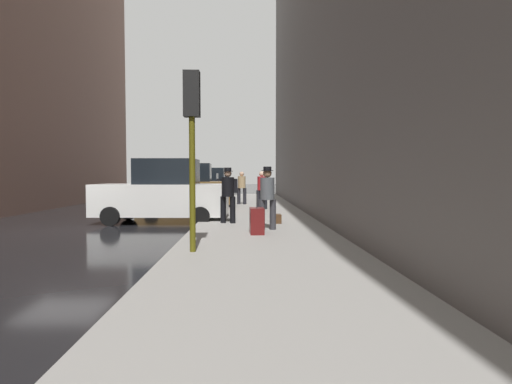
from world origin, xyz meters
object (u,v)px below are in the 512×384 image
Objects in this scene: parked_black_suv at (209,183)px; pedestrian_in_red_jacket at (262,188)px; parked_bronze_suv at (187,188)px; pedestrian_in_tan_coat at (242,186)px; parked_white_van at (163,194)px; traffic_light at (192,122)px; pedestrian_with_fedora at (228,192)px; parked_blue_sedan at (200,188)px; rolling_suitcase at (257,221)px; parked_gray_coupe at (215,184)px; pedestrian_with_beanie at (267,195)px; fire_hydrant at (221,201)px; duffel_bag at (276,219)px.

parked_black_suv is 14.74m from pedestrian_in_red_jacket.
parked_bronze_suv is 2.72× the size of pedestrian_in_tan_coat.
pedestrian_in_red_jacket is (3.65, 3.76, 0.07)m from parked_white_van.
parked_bronze_suv is at bearing 98.98° from traffic_light.
parked_bronze_suv reaches higher than pedestrian_in_red_jacket.
pedestrian_with_fedora is at bearing -30.58° from parked_white_van.
parked_white_van is 1.01× the size of parked_black_suv.
rolling_suitcase is at bearing -78.16° from parked_blue_sedan.
traffic_light reaches higher than rolling_suitcase.
parked_gray_coupe is (0.00, 6.19, -0.18)m from parked_black_suv.
rolling_suitcase is (3.21, -3.77, -0.54)m from parked_white_van.
parked_black_suv is 22.06m from rolling_suitcase.
pedestrian_with_fedora is (-1.18, 1.59, 0.00)m from pedestrian_with_beanie.
parked_black_suv reaches higher than pedestrian_in_tan_coat.
parked_blue_sedan is at bearing 100.28° from pedestrian_with_fedora.
parked_bronze_suv is 2.62× the size of pedestrian_with_beanie.
pedestrian_with_fedora is at bearing 109.93° from rolling_suitcase.
fire_hydrant is at bearing -43.16° from parked_bronze_suv.
pedestrian_in_tan_coat is 3.89× the size of duffel_bag.
parked_blue_sedan is 12.66m from parked_gray_coupe.
rolling_suitcase is at bearing -81.62° from parked_black_suv.
fire_hydrant is 0.41× the size of pedestrian_in_red_jacket.
traffic_light is at bearing -113.54° from duffel_bag.
traffic_light is at bearing -85.62° from parked_black_suv.
parked_bronze_suv is 2.62× the size of pedestrian_with_fedora.
pedestrian_with_fedora is 4.04× the size of duffel_bag.
pedestrian_in_red_jacket is (0.93, -3.03, 0.00)m from pedestrian_in_tan_coat.
pedestrian_with_beanie reaches higher than duffel_bag.
pedestrian_with_beanie is at bearing -90.99° from pedestrian_in_red_jacket.
rolling_suitcase is (3.21, -9.36, -0.54)m from parked_bronze_suv.
parked_white_van is 2.62× the size of pedestrian_with_fedora.
fire_hydrant is at bearing 111.30° from duffel_bag.
pedestrian_with_beanie is (3.53, -14.54, 0.29)m from parked_blue_sedan.
parked_bronze_suv is 10.57× the size of duffel_bag.
parked_white_van reaches higher than fire_hydrant.
fire_hydrant is (1.80, -20.33, -0.35)m from parked_gray_coupe.
parked_black_suv is at bearing 90.00° from parked_blue_sedan.
pedestrian_with_fedora reaches higher than duffel_bag.
traffic_light is 8.18× the size of duffel_bag.
pedestrian_with_beanie is 4.04× the size of duffel_bag.
traffic_light reaches higher than duffel_bag.
pedestrian_with_beanie is 1.71× the size of rolling_suitcase.
parked_gray_coupe is at bearing 95.07° from fire_hydrant.
traffic_light reaches higher than pedestrian_with_beanie.
traffic_light is at bearing -119.83° from rolling_suitcase.
parked_black_suv is at bearing 101.29° from duffel_bag.
rolling_suitcase is 2.36× the size of duffel_bag.
pedestrian_with_fedora is (0.55, -5.29, 0.64)m from fire_hydrant.
traffic_light is at bearing -100.27° from pedestrian_in_red_jacket.
traffic_light is (1.85, -6.14, 1.73)m from parked_white_van.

